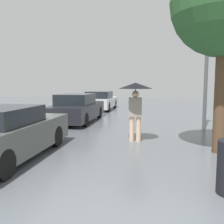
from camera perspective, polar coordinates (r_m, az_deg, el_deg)
The scene contains 5 objects.
pedestrian at distance 7.43m, azimuth 5.37°, elevation 3.98°, with size 1.02×1.02×1.76m.
parked_car_nearest at distance 6.28m, azimuth -23.34°, elevation -4.65°, with size 1.64×3.99×1.21m.
parked_car_middle at distance 11.64m, azimuth -8.01°, elevation 0.77°, with size 1.66×4.39×1.28m.
parked_car_farthest at distance 17.10m, azimuth -2.77°, elevation 2.57°, with size 1.78×4.46×1.23m.
street_lamp at distance 10.16m, azimuth 20.93°, elevation 13.63°, with size 0.33×0.33×4.95m.
Camera 1 is at (0.20, -2.02, 1.72)m, focal length 40.00 mm.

